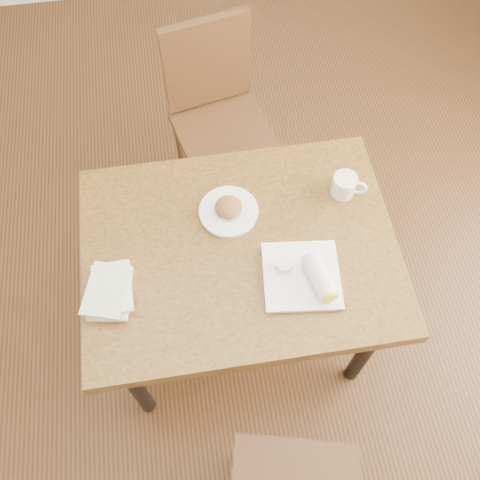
{
  "coord_description": "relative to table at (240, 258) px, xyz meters",
  "views": [
    {
      "loc": [
        -0.14,
        -0.88,
        2.4
      ],
      "look_at": [
        0.0,
        0.0,
        0.8
      ],
      "focal_mm": 40.0,
      "sensor_mm": 36.0,
      "label": 1
    }
  ],
  "objects": [
    {
      "name": "plate_scone",
      "position": [
        -0.02,
        0.14,
        0.11
      ],
      "size": [
        0.22,
        0.22,
        0.07
      ],
      "color": "white",
      "rests_on": "table"
    },
    {
      "name": "plate_burrito",
      "position": [
        0.2,
        -0.16,
        0.11
      ],
      "size": [
        0.28,
        0.28,
        0.09
      ],
      "color": "white",
      "rests_on": "table"
    },
    {
      "name": "coffee_mug",
      "position": [
        0.42,
        0.17,
        0.13
      ],
      "size": [
        0.13,
        0.09,
        0.09
      ],
      "color": "white",
      "rests_on": "table"
    },
    {
      "name": "chair_far",
      "position": [
        0.02,
        0.84,
        -0.12
      ],
      "size": [
        0.5,
        0.5,
        0.95
      ],
      "color": "#4A2B15",
      "rests_on": "ground"
    },
    {
      "name": "book_stack",
      "position": [
        -0.45,
        -0.11,
        0.11
      ],
      "size": [
        0.18,
        0.22,
        0.05
      ],
      "color": "white",
      "rests_on": "table"
    },
    {
      "name": "table",
      "position": [
        0.0,
        0.0,
        0.0
      ],
      "size": [
        1.11,
        0.84,
        0.75
      ],
      "color": "brown",
      "rests_on": "ground"
    },
    {
      "name": "ground",
      "position": [
        0.0,
        0.0,
        -0.67
      ],
      "size": [
        4.0,
        5.0,
        0.01
      ],
      "primitive_type": "cube",
      "color": "#472814",
      "rests_on": "ground"
    },
    {
      "name": "room_walls",
      "position": [
        0.0,
        0.0,
        0.97
      ],
      "size": [
        4.02,
        5.02,
        2.8
      ],
      "color": "silver",
      "rests_on": "ground"
    }
  ]
}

